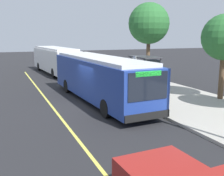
% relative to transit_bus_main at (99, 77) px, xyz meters
% --- Properties ---
extents(ground_plane, '(120.00, 120.00, 0.00)m').
position_rel_transit_bus_main_xyz_m(ground_plane, '(0.98, -1.01, -1.62)').
color(ground_plane, '#232326').
extents(sidewalk_curb, '(44.00, 6.40, 0.15)m').
position_rel_transit_bus_main_xyz_m(sidewalk_curb, '(0.98, 4.99, -1.54)').
color(sidewalk_curb, '#A8A399').
rests_on(sidewalk_curb, ground_plane).
extents(lane_stripe_center, '(36.00, 0.14, 0.01)m').
position_rel_transit_bus_main_xyz_m(lane_stripe_center, '(0.98, -3.21, -1.61)').
color(lane_stripe_center, '#E0D64C').
rests_on(lane_stripe_center, ground_plane).
extents(transit_bus_main, '(11.84, 3.19, 2.95)m').
position_rel_transit_bus_main_xyz_m(transit_bus_main, '(0.00, 0.00, 0.00)').
color(transit_bus_main, navy).
rests_on(transit_bus_main, ground_plane).
extents(transit_bus_second, '(11.31, 3.37, 2.95)m').
position_rel_transit_bus_main_xyz_m(transit_bus_second, '(-14.52, -0.01, -0.00)').
color(transit_bus_second, white).
rests_on(transit_bus_second, ground_plane).
extents(bus_shelter, '(2.90, 1.60, 2.48)m').
position_rel_transit_bus_main_xyz_m(bus_shelter, '(-2.73, 5.05, 0.30)').
color(bus_shelter, '#333338').
rests_on(bus_shelter, sidewalk_curb).
extents(waiting_bench, '(1.60, 0.48, 0.95)m').
position_rel_transit_bus_main_xyz_m(waiting_bench, '(-2.46, 5.06, -0.98)').
color(waiting_bench, brown).
rests_on(waiting_bench, sidewalk_curb).
extents(route_sign_post, '(0.44, 0.08, 2.80)m').
position_rel_transit_bus_main_xyz_m(route_sign_post, '(0.24, 2.49, 0.34)').
color(route_sign_post, '#333338').
rests_on(route_sign_post, sidewalk_curb).
extents(pedestrian_commuter, '(0.24, 0.40, 1.69)m').
position_rel_transit_bus_main_xyz_m(pedestrian_commuter, '(-3.94, 3.19, -0.50)').
color(pedestrian_commuter, '#282D47').
rests_on(pedestrian_commuter, sidewalk_curb).
extents(street_tree_upstreet, '(3.88, 3.88, 7.21)m').
position_rel_transit_bus_main_xyz_m(street_tree_upstreet, '(-6.34, 7.38, 3.78)').
color(street_tree_upstreet, brown).
rests_on(street_tree_upstreet, sidewalk_curb).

